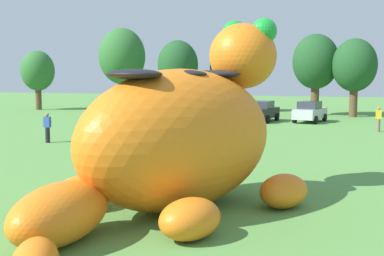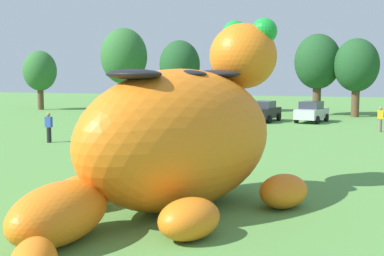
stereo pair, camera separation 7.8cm
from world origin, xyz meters
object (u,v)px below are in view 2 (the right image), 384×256
at_px(giant_inflatable_creature, 181,137).
at_px(spectator_wandering, 183,113).
at_px(spectator_mid_field, 380,119).
at_px(car_white, 184,110).
at_px(car_black, 264,111).
at_px(car_orange, 219,111).
at_px(spectator_near_inflatable, 49,128).
at_px(car_silver, 312,112).
at_px(spectator_by_cars, 94,120).

xyz_separation_m(giant_inflatable_creature, spectator_wandering, (-8.77, 24.44, -1.23)).
bearing_deg(spectator_mid_field, car_white, 163.43).
bearing_deg(car_black, giant_inflatable_creature, -84.11).
bearing_deg(car_orange, car_black, 5.58).
height_order(car_orange, car_black, same).
height_order(spectator_near_inflatable, spectator_wandering, same).
xyz_separation_m(car_white, spectator_wandering, (1.08, -3.21, -0.01)).
bearing_deg(spectator_near_inflatable, spectator_mid_field, 33.32).
bearing_deg(car_silver, spectator_mid_field, -47.93).
relative_size(car_white, spectator_by_cars, 2.48).
distance_m(car_orange, spectator_wandering, 3.81).
xyz_separation_m(spectator_by_cars, spectator_wandering, (3.40, 8.03, 0.00)).
xyz_separation_m(car_black, spectator_mid_field, (8.88, -5.01, -0.01)).
bearing_deg(spectator_wandering, spectator_by_cars, -112.93).
bearing_deg(car_silver, car_black, -170.29).
xyz_separation_m(giant_inflatable_creature, spectator_by_cars, (-12.17, 16.41, -1.23)).
bearing_deg(car_silver, spectator_wandering, -156.77).
height_order(car_black, spectator_by_cars, car_black).
height_order(spectator_near_inflatable, spectator_mid_field, same).
bearing_deg(spectator_by_cars, car_silver, 43.00).
xyz_separation_m(spectator_mid_field, spectator_by_cars, (-18.16, -6.52, 0.00)).
distance_m(car_white, spectator_mid_field, 16.53).
bearing_deg(spectator_near_inflatable, car_orange, 71.71).
xyz_separation_m(car_orange, car_black, (3.73, 0.36, 0.00)).
xyz_separation_m(spectator_near_inflatable, spectator_mid_field, (18.06, 11.87, 0.00)).
bearing_deg(spectator_wandering, car_black, 30.74).
bearing_deg(giant_inflatable_creature, spectator_by_cars, 126.55).
bearing_deg(spectator_mid_field, spectator_wandering, 174.18).
bearing_deg(car_orange, giant_inflatable_creature, -76.52).
relative_size(car_orange, car_silver, 1.00).
distance_m(giant_inflatable_creature, spectator_mid_field, 23.74).
bearing_deg(spectator_mid_field, car_silver, 132.07).
xyz_separation_m(spectator_near_inflatable, spectator_by_cars, (-0.10, 5.35, 0.00)).
height_order(car_silver, spectator_near_inflatable, car_silver).
relative_size(car_white, car_orange, 0.97).
height_order(car_black, spectator_near_inflatable, car_black).
relative_size(spectator_by_cars, spectator_wandering, 1.00).
height_order(car_white, spectator_wandering, car_white).
bearing_deg(spectator_wandering, spectator_mid_field, -5.82).
distance_m(spectator_near_inflatable, spectator_by_cars, 5.35).
distance_m(car_orange, spectator_by_cars, 12.47).
distance_m(spectator_near_inflatable, spectator_mid_field, 21.62).
xyz_separation_m(car_silver, spectator_by_cars, (-13.06, -12.18, -0.01)).
xyz_separation_m(spectator_near_inflatable, spectator_wandering, (3.30, 13.38, 0.00)).
bearing_deg(car_white, car_silver, 4.99).
relative_size(car_black, spectator_mid_field, 2.51).
height_order(car_orange, spectator_wandering, car_orange).
height_order(spectator_mid_field, spectator_by_cars, same).
xyz_separation_m(giant_inflatable_creature, car_white, (-9.85, 27.65, -1.22)).
relative_size(car_white, car_black, 0.99).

